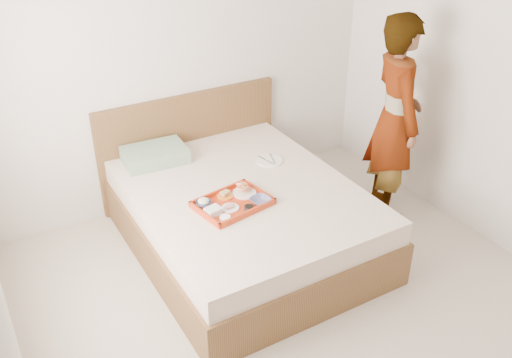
{
  "coord_description": "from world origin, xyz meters",
  "views": [
    {
      "loc": [
        -1.73,
        -2.14,
        2.7
      ],
      "look_at": [
        0.05,
        0.9,
        0.65
      ],
      "focal_mm": 39.28,
      "sensor_mm": 36.0,
      "label": 1
    }
  ],
  "objects": [
    {
      "name": "pillow",
      "position": [
        -0.41,
        1.74,
        0.59
      ],
      "size": [
        0.52,
        0.37,
        0.12
      ],
      "primitive_type": "cube",
      "rotation": [
        0.0,
        0.0,
        -0.06
      ],
      "color": "#87A586",
      "rests_on": "bed"
    },
    {
      "name": "wall_back",
      "position": [
        0.0,
        2.0,
        1.3
      ],
      "size": [
        3.5,
        0.01,
        2.6
      ],
      "primitive_type": "cube",
      "color": "silver",
      "rests_on": "ground"
    },
    {
      "name": "dinner_plate",
      "position": [
        0.4,
        1.28,
        0.54
      ],
      "size": [
        0.25,
        0.25,
        0.01
      ],
      "primitive_type": "cylinder",
      "rotation": [
        0.0,
        0.0,
        -0.13
      ],
      "color": "white",
      "rests_on": "bed"
    },
    {
      "name": "salad_bowl",
      "position": [
        -0.37,
        0.92,
        0.56
      ],
      "size": [
        0.13,
        0.13,
        0.03
      ],
      "primitive_type": "imported",
      "rotation": [
        0.0,
        0.0,
        0.17
      ],
      "color": "navy",
      "rests_on": "tray"
    },
    {
      "name": "cheese_round",
      "position": [
        -0.32,
        0.69,
        0.56
      ],
      "size": [
        0.09,
        0.09,
        0.03
      ],
      "primitive_type": "cylinder",
      "rotation": [
        0.0,
        0.0,
        0.17
      ],
      "color": "white",
      "rests_on": "tray"
    },
    {
      "name": "sauce_dish",
      "position": [
        -0.12,
        0.71,
        0.56
      ],
      "size": [
        0.09,
        0.09,
        0.03
      ],
      "primitive_type": "cylinder",
      "rotation": [
        0.0,
        0.0,
        0.17
      ],
      "color": "black",
      "rests_on": "tray"
    },
    {
      "name": "bread_plate",
      "position": [
        -0.18,
        0.95,
        0.55
      ],
      "size": [
        0.14,
        0.14,
        0.01
      ],
      "primitive_type": "cylinder",
      "rotation": [
        0.0,
        0.0,
        0.17
      ],
      "color": "orange",
      "rests_on": "tray"
    },
    {
      "name": "ground",
      "position": [
        0.0,
        0.0,
        0.0
      ],
      "size": [
        3.5,
        4.0,
        0.01
      ],
      "primitive_type": "cube",
      "color": "beige",
      "rests_on": "ground"
    },
    {
      "name": "plastic_tub",
      "position": [
        -0.35,
        0.79,
        0.57
      ],
      "size": [
        0.12,
        0.1,
        0.05
      ],
      "primitive_type": "cube",
      "rotation": [
        0.0,
        0.0,
        0.17
      ],
      "color": "silver",
      "rests_on": "tray"
    },
    {
      "name": "meat_plate",
      "position": [
        -0.22,
        0.79,
        0.55
      ],
      "size": [
        0.14,
        0.14,
        0.01
      ],
      "primitive_type": "cylinder",
      "rotation": [
        0.0,
        0.0,
        0.17
      ],
      "color": "white",
      "rests_on": "tray"
    },
    {
      "name": "prawn_plate",
      "position": [
        -0.04,
        0.92,
        0.55
      ],
      "size": [
        0.2,
        0.2,
        0.01
      ],
      "primitive_type": "cylinder",
      "rotation": [
        0.0,
        0.0,
        0.17
      ],
      "color": "white",
      "rests_on": "tray"
    },
    {
      "name": "tray",
      "position": [
        -0.18,
        0.84,
        0.55
      ],
      "size": [
        0.56,
        0.45,
        0.05
      ],
      "primitive_type": "cube",
      "rotation": [
        0.0,
        0.0,
        0.17
      ],
      "color": "#B22910",
      "rests_on": "bed"
    },
    {
      "name": "headboard",
      "position": [
        -0.0,
        1.97,
        0.47
      ],
      "size": [
        1.65,
        0.06,
        0.95
      ],
      "primitive_type": "cube",
      "color": "brown",
      "rests_on": "ground"
    },
    {
      "name": "person",
      "position": [
        1.32,
        0.86,
        0.86
      ],
      "size": [
        0.6,
        0.73,
        1.71
      ],
      "primitive_type": "imported",
      "rotation": [
        0.0,
        0.0,
        1.21
      ],
      "color": "beige",
      "rests_on": "ground"
    },
    {
      "name": "bed",
      "position": [
        -0.0,
        1.0,
        0.27
      ],
      "size": [
        1.65,
        2.0,
        0.53
      ],
      "primitive_type": "cube",
      "color": "brown",
      "rests_on": "ground"
    },
    {
      "name": "navy_bowl_big",
      "position": [
        -0.0,
        0.75,
        0.56
      ],
      "size": [
        0.17,
        0.17,
        0.04
      ],
      "primitive_type": "imported",
      "rotation": [
        0.0,
        0.0,
        0.17
      ],
      "color": "navy",
      "rests_on": "tray"
    }
  ]
}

